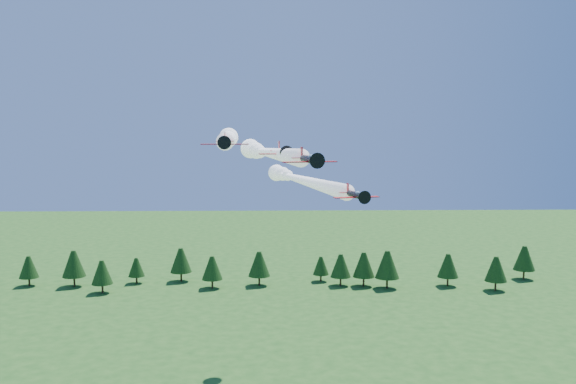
{
  "coord_description": "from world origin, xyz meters",
  "views": [
    {
      "loc": [
        -2.88,
        -92.17,
        50.41
      ],
      "look_at": [
        -0.54,
        0.0,
        41.26
      ],
      "focal_mm": 40.0,
      "sensor_mm": 36.0,
      "label": 1
    }
  ],
  "objects_px": {
    "plane_lead": "(268,152)",
    "plane_left": "(227,139)",
    "plane_right": "(299,179)",
    "plane_slot": "(283,152)"
  },
  "relations": [
    {
      "from": "plane_left",
      "to": "plane_lead",
      "type": "bearing_deg",
      "value": -29.67
    },
    {
      "from": "plane_right",
      "to": "plane_slot",
      "type": "xyz_separation_m",
      "value": [
        -3.64,
        -25.46,
        6.29
      ]
    },
    {
      "from": "plane_lead",
      "to": "plane_left",
      "type": "height_order",
      "value": "plane_left"
    },
    {
      "from": "plane_lead",
      "to": "plane_left",
      "type": "relative_size",
      "value": 1.07
    },
    {
      "from": "plane_lead",
      "to": "plane_slot",
      "type": "xyz_separation_m",
      "value": [
        2.39,
        -9.6,
        0.47
      ]
    },
    {
      "from": "plane_left",
      "to": "plane_slot",
      "type": "distance_m",
      "value": 16.34
    },
    {
      "from": "plane_left",
      "to": "plane_slot",
      "type": "height_order",
      "value": "plane_left"
    },
    {
      "from": "plane_left",
      "to": "plane_slot",
      "type": "relative_size",
      "value": 5.03
    },
    {
      "from": "plane_lead",
      "to": "plane_slot",
      "type": "bearing_deg",
      "value": -88.87
    },
    {
      "from": "plane_right",
      "to": "plane_lead",
      "type": "bearing_deg",
      "value": -124.2
    }
  ]
}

